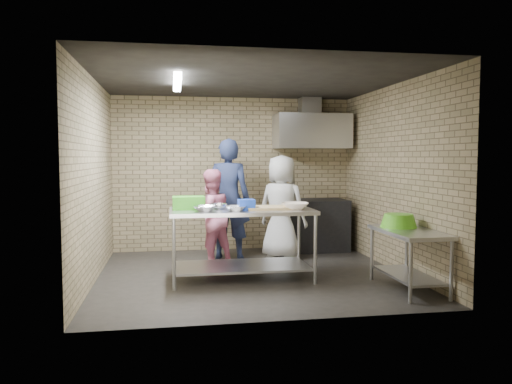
# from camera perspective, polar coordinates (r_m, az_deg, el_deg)

# --- Properties ---
(floor) EXTENTS (4.20, 4.20, 0.00)m
(floor) POSITION_cam_1_polar(r_m,az_deg,el_deg) (7.07, -0.54, -9.46)
(floor) COLOR black
(floor) RESTS_ON ground
(ceiling) EXTENTS (4.20, 4.20, 0.00)m
(ceiling) POSITION_cam_1_polar(r_m,az_deg,el_deg) (6.96, -0.55, 12.71)
(ceiling) COLOR black
(ceiling) RESTS_ON ground
(back_wall) EXTENTS (4.20, 0.06, 2.70)m
(back_wall) POSITION_cam_1_polar(r_m,az_deg,el_deg) (8.86, -2.59, 2.08)
(back_wall) COLOR #97835E
(back_wall) RESTS_ON ground
(front_wall) EXTENTS (4.20, 0.06, 2.70)m
(front_wall) POSITION_cam_1_polar(r_m,az_deg,el_deg) (4.92, 3.14, 0.55)
(front_wall) COLOR #97835E
(front_wall) RESTS_ON ground
(left_wall) EXTENTS (0.06, 4.00, 2.70)m
(left_wall) POSITION_cam_1_polar(r_m,az_deg,el_deg) (6.87, -18.11, 1.33)
(left_wall) COLOR #97835E
(left_wall) RESTS_ON ground
(right_wall) EXTENTS (0.06, 4.00, 2.70)m
(right_wall) POSITION_cam_1_polar(r_m,az_deg,el_deg) (7.51, 15.50, 1.60)
(right_wall) COLOR #97835E
(right_wall) RESTS_ON ground
(prep_table) EXTENTS (1.91, 0.95, 0.95)m
(prep_table) POSITION_cam_1_polar(r_m,az_deg,el_deg) (6.73, -1.66, -6.00)
(prep_table) COLOR silver
(prep_table) RESTS_ON floor
(side_counter) EXTENTS (0.60, 1.20, 0.75)m
(side_counter) POSITION_cam_1_polar(r_m,az_deg,el_deg) (6.51, 17.07, -7.44)
(side_counter) COLOR silver
(side_counter) RESTS_ON floor
(stove) EXTENTS (1.20, 0.70, 0.90)m
(stove) POSITION_cam_1_polar(r_m,az_deg,el_deg) (8.87, 6.42, -3.78)
(stove) COLOR black
(stove) RESTS_ON floor
(range_hood) EXTENTS (1.30, 0.60, 0.60)m
(range_hood) POSITION_cam_1_polar(r_m,az_deg,el_deg) (8.85, 6.42, 6.92)
(range_hood) COLOR silver
(range_hood) RESTS_ON back_wall
(hood_duct) EXTENTS (0.35, 0.30, 0.30)m
(hood_duct) POSITION_cam_1_polar(r_m,az_deg,el_deg) (9.02, 6.17, 9.73)
(hood_duct) COLOR #A5A8AD
(hood_duct) RESTS_ON back_wall
(wall_shelf) EXTENTS (0.80, 0.20, 0.04)m
(wall_shelf) POSITION_cam_1_polar(r_m,az_deg,el_deg) (9.11, 7.90, 5.69)
(wall_shelf) COLOR #3F2B19
(wall_shelf) RESTS_ON back_wall
(fluorescent_fixture) EXTENTS (0.10, 1.25, 0.08)m
(fluorescent_fixture) POSITION_cam_1_polar(r_m,az_deg,el_deg) (6.86, -9.02, 12.28)
(fluorescent_fixture) COLOR white
(fluorescent_fixture) RESTS_ON ceiling
(green_crate) EXTENTS (0.42, 0.32, 0.17)m
(green_crate) POSITION_cam_1_polar(r_m,az_deg,el_deg) (6.72, -7.74, -1.23)
(green_crate) COLOR green
(green_crate) RESTS_ON prep_table
(blue_tub) EXTENTS (0.21, 0.21, 0.14)m
(blue_tub) POSITION_cam_1_polar(r_m,az_deg,el_deg) (6.57, -1.12, -1.45)
(blue_tub) COLOR blue
(blue_tub) RESTS_ON prep_table
(cutting_board) EXTENTS (0.58, 0.44, 0.03)m
(cutting_board) POSITION_cam_1_polar(r_m,az_deg,el_deg) (6.70, 1.32, -1.80)
(cutting_board) COLOR tan
(cutting_board) RESTS_ON prep_table
(mixing_bowl_a) EXTENTS (0.36, 0.36, 0.07)m
(mixing_bowl_a) POSITION_cam_1_polar(r_m,az_deg,el_deg) (6.42, -5.85, -1.89)
(mixing_bowl_a) COLOR #B4B6BB
(mixing_bowl_a) RESTS_ON prep_table
(mixing_bowl_b) EXTENTS (0.28, 0.28, 0.07)m
(mixing_bowl_b) POSITION_cam_1_polar(r_m,az_deg,el_deg) (6.68, -4.28, -1.66)
(mixing_bowl_b) COLOR silver
(mixing_bowl_b) RESTS_ON prep_table
(mixing_bowl_c) EXTENTS (0.33, 0.33, 0.07)m
(mixing_bowl_c) POSITION_cam_1_polar(r_m,az_deg,el_deg) (6.44, -2.28, -1.88)
(mixing_bowl_c) COLOR silver
(mixing_bowl_c) RESTS_ON prep_table
(ceramic_bowl) EXTENTS (0.45, 0.45, 0.09)m
(ceramic_bowl) POSITION_cam_1_polar(r_m,az_deg,el_deg) (6.65, 4.49, -1.60)
(ceramic_bowl) COLOR beige
(ceramic_bowl) RESTS_ON prep_table
(green_basin) EXTENTS (0.46, 0.46, 0.17)m
(green_basin) POSITION_cam_1_polar(r_m,az_deg,el_deg) (6.65, 16.03, -3.16)
(green_basin) COLOR #59C626
(green_basin) RESTS_ON side_counter
(bottle_red) EXTENTS (0.07, 0.07, 0.18)m
(bottle_red) POSITION_cam_1_polar(r_m,az_deg,el_deg) (9.04, 6.39, 6.41)
(bottle_red) COLOR #B22619
(bottle_red) RESTS_ON wall_shelf
(bottle_green) EXTENTS (0.06, 0.06, 0.15)m
(bottle_green) POSITION_cam_1_polar(r_m,az_deg,el_deg) (9.16, 8.81, 6.26)
(bottle_green) COLOR green
(bottle_green) RESTS_ON wall_shelf
(man_navy) EXTENTS (0.81, 0.65, 1.94)m
(man_navy) POSITION_cam_1_polar(r_m,az_deg,el_deg) (8.05, -3.18, -0.81)
(man_navy) COLOR #141632
(man_navy) RESTS_ON floor
(woman_pink) EXTENTS (0.88, 0.80, 1.47)m
(woman_pink) POSITION_cam_1_polar(r_m,az_deg,el_deg) (7.60, -5.27, -2.92)
(woman_pink) COLOR #D26F8E
(woman_pink) RESTS_ON floor
(woman_white) EXTENTS (0.97, 0.93, 1.68)m
(woman_white) POSITION_cam_1_polar(r_m,az_deg,el_deg) (8.03, 2.96, -1.77)
(woman_white) COLOR silver
(woman_white) RESTS_ON floor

